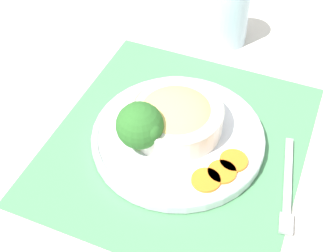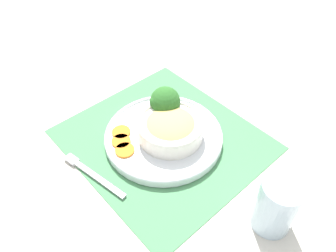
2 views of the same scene
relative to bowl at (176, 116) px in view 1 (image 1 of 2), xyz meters
The scene contains 10 objects.
ground_plane 0.05m from the bowl, 121.94° to the left, with size 4.00×4.00×0.00m, color beige.
placemat 0.05m from the bowl, 121.94° to the left, with size 0.44×0.48×0.00m.
plate 0.04m from the bowl, 121.94° to the left, with size 0.29×0.29×0.02m.
bowl is the anchor object (origin of this frame).
broccoli_floret 0.07m from the bowl, 55.19° to the left, with size 0.08×0.08×0.09m.
carrot_slice_near 0.12m from the bowl, 130.05° to the left, with size 0.05×0.05×0.01m.
carrot_slice_middle 0.12m from the bowl, 144.39° to the left, with size 0.05×0.05×0.01m.
carrot_slice_far 0.12m from the bowl, 158.92° to the left, with size 0.05×0.05×0.01m.
water_glass 0.30m from the bowl, 93.71° to the right, with size 0.08×0.08×0.12m.
fork 0.21m from the bowl, 162.14° to the left, with size 0.04×0.18×0.01m.
Camera 1 is at (-0.15, 0.50, 0.60)m, focal length 50.00 mm.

